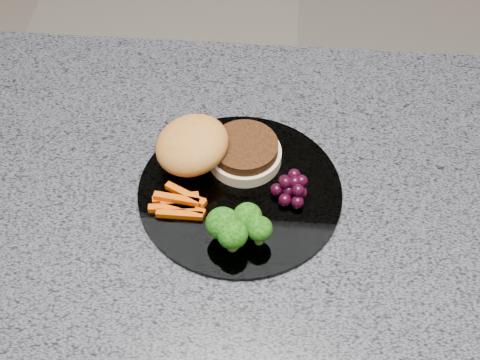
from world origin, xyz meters
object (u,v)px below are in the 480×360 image
Objects in this scene: island_cabinet at (294,357)px; plate at (240,191)px; grape_bunch at (292,187)px; burger at (211,150)px.

plate is at bearing 175.73° from island_cabinet.
grape_bunch is (-0.03, 0.01, 0.49)m from island_cabinet.
plate is 0.07m from grape_bunch.
island_cabinet is at bearing -4.27° from plate.
plate is 1.45× the size of burger.
island_cabinet is at bearing -30.82° from burger.
island_cabinet is 4.62× the size of plate.
grape_bunch reaches higher than plate.
burger is at bearing 156.67° from grape_bunch.
burger is 0.12m from grape_bunch.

